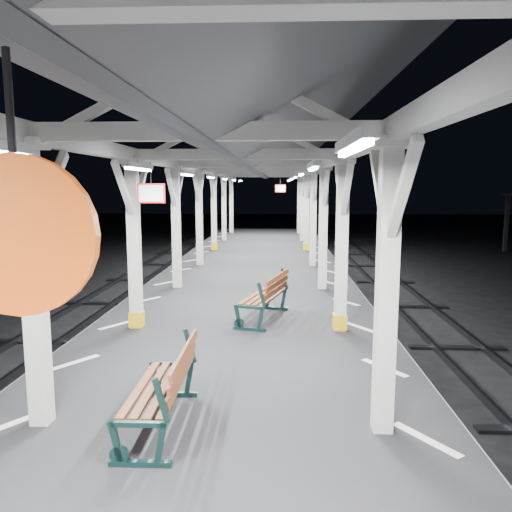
{
  "coord_description": "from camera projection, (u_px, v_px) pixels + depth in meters",
  "views": [
    {
      "loc": [
        0.8,
        -7.48,
        3.8
      ],
      "look_at": [
        0.28,
        3.82,
        2.2
      ],
      "focal_mm": 35.0,
      "sensor_mm": 36.0,
      "label": 1
    }
  ],
  "objects": [
    {
      "name": "ground",
      "position": [
        227.0,
        425.0,
        7.97
      ],
      "size": [
        120.0,
        120.0,
        0.0
      ],
      "primitive_type": "plane",
      "color": "black",
      "rests_on": "ground"
    },
    {
      "name": "bench_mid",
      "position": [
        268.0,
        296.0,
        10.42
      ],
      "size": [
        1.11,
        1.92,
        0.98
      ],
      "rotation": [
        0.0,
        0.0,
        -0.27
      ],
      "color": "#122C2A",
      "rests_on": "platform"
    },
    {
      "name": "hazard_stripes_left",
      "position": [
        74.0,
        363.0,
        7.94
      ],
      "size": [
        1.0,
        48.0,
        0.01
      ],
      "primitive_type": "cube",
      "color": "silver",
      "rests_on": "platform"
    },
    {
      "name": "platform",
      "position": [
        227.0,
        396.0,
        7.9
      ],
      "size": [
        6.0,
        50.0,
        1.0
      ],
      "primitive_type": "cube",
      "color": "black",
      "rests_on": "ground"
    },
    {
      "name": "bench_near",
      "position": [
        167.0,
        386.0,
        5.77
      ],
      "size": [
        0.67,
        1.76,
        0.95
      ],
      "rotation": [
        0.0,
        0.0,
        0.01
      ],
      "color": "#122C2A",
      "rests_on": "platform"
    },
    {
      "name": "canopy",
      "position": [
        225.0,
        133.0,
        7.31
      ],
      "size": [
        5.4,
        49.0,
        4.65
      ],
      "color": "beige",
      "rests_on": "platform"
    },
    {
      "name": "hazard_stripes_right",
      "position": [
        384.0,
        368.0,
        7.72
      ],
      "size": [
        1.0,
        48.0,
        0.01
      ],
      "primitive_type": "cube",
      "color": "silver",
      "rests_on": "platform"
    }
  ]
}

